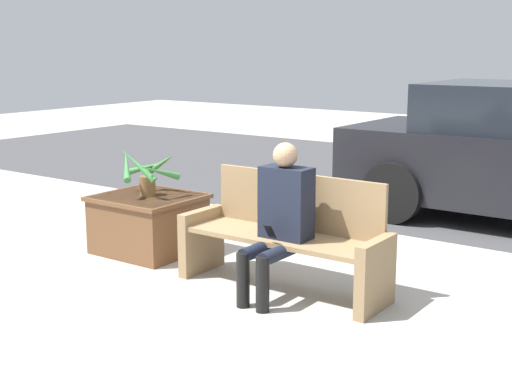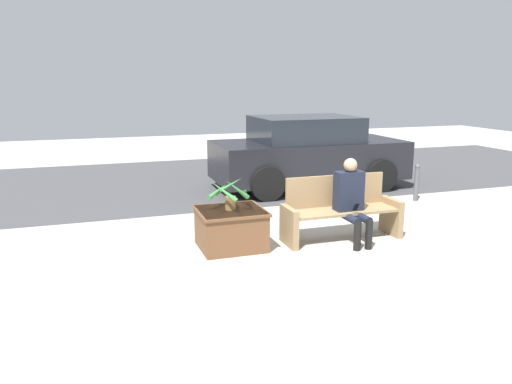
% 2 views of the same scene
% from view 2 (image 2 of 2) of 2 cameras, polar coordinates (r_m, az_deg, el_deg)
% --- Properties ---
extents(ground_plane, '(30.00, 30.00, 0.00)m').
position_cam_2_polar(ground_plane, '(7.37, 9.42, -6.00)').
color(ground_plane, '#ADA89E').
extents(road_surface, '(20.00, 6.00, 0.01)m').
position_cam_2_polar(road_surface, '(12.24, -2.45, 1.73)').
color(road_surface, '#424244').
rests_on(road_surface, ground_plane).
extents(bench, '(1.79, 0.53, 0.94)m').
position_cam_2_polar(bench, '(7.55, 9.60, -2.08)').
color(bench, '#8C704C').
rests_on(bench, ground_plane).
extents(person_seated, '(0.41, 0.62, 1.24)m').
position_cam_2_polar(person_seated, '(7.36, 10.85, -0.58)').
color(person_seated, black).
rests_on(person_seated, ground_plane).
extents(planter_box, '(0.93, 0.86, 0.56)m').
position_cam_2_polar(planter_box, '(7.08, -2.89, -4.06)').
color(planter_box, brown).
rests_on(planter_box, ground_plane).
extents(potted_plant, '(0.62, 0.64, 0.49)m').
position_cam_2_polar(potted_plant, '(6.96, -2.94, -0.19)').
color(potted_plant, brown).
rests_on(potted_plant, planter_box).
extents(parked_car, '(4.12, 1.98, 1.57)m').
position_cam_2_polar(parked_car, '(10.96, 5.93, 4.46)').
color(parked_car, black).
rests_on(parked_car, ground_plane).
extents(bollard_post, '(0.10, 0.10, 0.74)m').
position_cam_2_polar(bollard_post, '(10.28, 17.88, 1.15)').
color(bollard_post, '#4C4C51').
rests_on(bollard_post, ground_plane).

